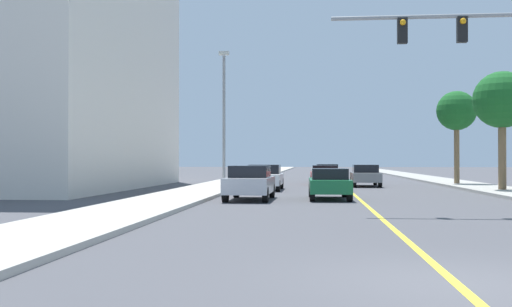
{
  "coord_description": "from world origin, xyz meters",
  "views": [
    {
      "loc": [
        -1.97,
        -8.55,
        1.73
      ],
      "look_at": [
        -4.92,
        21.69,
        2.05
      ],
      "focal_mm": 41.91,
      "sensor_mm": 36.0,
      "label": 1
    }
  ],
  "objects_px": {
    "palm_far": "(457,112)",
    "car_white": "(265,177)",
    "car_gray": "(365,175)",
    "car_silver": "(250,182)",
    "car_red": "(325,174)",
    "street_lamp": "(224,112)",
    "palm_mid": "(502,101)",
    "car_green": "(329,183)",
    "traffic_signal_mast": "(512,60)",
    "car_black": "(327,172)"
  },
  "relations": [
    {
      "from": "palm_far",
      "to": "car_white",
      "type": "relative_size",
      "value": 1.39
    },
    {
      "from": "car_gray",
      "to": "car_white",
      "type": "xyz_separation_m",
      "value": [
        -6.14,
        -5.35,
        0.01
      ]
    },
    {
      "from": "car_silver",
      "to": "car_gray",
      "type": "relative_size",
      "value": 0.92
    },
    {
      "from": "car_red",
      "to": "car_gray",
      "type": "bearing_deg",
      "value": -42.94
    },
    {
      "from": "street_lamp",
      "to": "palm_mid",
      "type": "height_order",
      "value": "street_lamp"
    },
    {
      "from": "street_lamp",
      "to": "car_silver",
      "type": "relative_size",
      "value": 1.79
    },
    {
      "from": "car_green",
      "to": "palm_far",
      "type": "bearing_deg",
      "value": 57.92
    },
    {
      "from": "car_gray",
      "to": "palm_mid",
      "type": "bearing_deg",
      "value": -43.19
    },
    {
      "from": "traffic_signal_mast",
      "to": "car_red",
      "type": "height_order",
      "value": "traffic_signal_mast"
    },
    {
      "from": "traffic_signal_mast",
      "to": "car_green",
      "type": "relative_size",
      "value": 2.0
    },
    {
      "from": "car_silver",
      "to": "car_black",
      "type": "height_order",
      "value": "car_silver"
    },
    {
      "from": "palm_mid",
      "to": "car_green",
      "type": "height_order",
      "value": "palm_mid"
    },
    {
      "from": "palm_far",
      "to": "car_gray",
      "type": "height_order",
      "value": "palm_far"
    },
    {
      "from": "car_black",
      "to": "car_white",
      "type": "height_order",
      "value": "car_white"
    },
    {
      "from": "car_red",
      "to": "car_silver",
      "type": "height_order",
      "value": "car_silver"
    },
    {
      "from": "car_silver",
      "to": "car_green",
      "type": "bearing_deg",
      "value": -166.53
    },
    {
      "from": "palm_far",
      "to": "car_gray",
      "type": "relative_size",
      "value": 1.35
    },
    {
      "from": "palm_far",
      "to": "car_green",
      "type": "distance_m",
      "value": 17.82
    },
    {
      "from": "traffic_signal_mast",
      "to": "car_white",
      "type": "relative_size",
      "value": 1.86
    },
    {
      "from": "car_silver",
      "to": "car_green",
      "type": "relative_size",
      "value": 1.02
    },
    {
      "from": "car_green",
      "to": "car_black",
      "type": "height_order",
      "value": "car_black"
    },
    {
      "from": "car_gray",
      "to": "car_white",
      "type": "distance_m",
      "value": 8.14
    },
    {
      "from": "palm_mid",
      "to": "car_red",
      "type": "distance_m",
      "value": 13.42
    },
    {
      "from": "palm_mid",
      "to": "car_gray",
      "type": "relative_size",
      "value": 1.38
    },
    {
      "from": "palm_far",
      "to": "car_green",
      "type": "xyz_separation_m",
      "value": [
        -8.87,
        -14.86,
        -4.25
      ]
    },
    {
      "from": "car_black",
      "to": "palm_far",
      "type": "bearing_deg",
      "value": -40.44
    },
    {
      "from": "traffic_signal_mast",
      "to": "car_white",
      "type": "distance_m",
      "value": 17.34
    },
    {
      "from": "car_green",
      "to": "car_gray",
      "type": "distance_m",
      "value": 13.38
    },
    {
      "from": "traffic_signal_mast",
      "to": "car_gray",
      "type": "xyz_separation_m",
      "value": [
        -3.07,
        19.41,
        -4.24
      ]
    },
    {
      "from": "street_lamp",
      "to": "car_black",
      "type": "xyz_separation_m",
      "value": [
        5.93,
        15.29,
        -3.63
      ]
    },
    {
      "from": "car_green",
      "to": "car_gray",
      "type": "xyz_separation_m",
      "value": [
        2.66,
        13.11,
        0.04
      ]
    },
    {
      "from": "car_gray",
      "to": "car_silver",
      "type": "bearing_deg",
      "value": -112.83
    },
    {
      "from": "car_green",
      "to": "car_black",
      "type": "distance_m",
      "value": 21.45
    },
    {
      "from": "street_lamp",
      "to": "car_green",
      "type": "height_order",
      "value": "street_lamp"
    },
    {
      "from": "palm_mid",
      "to": "car_silver",
      "type": "xyz_separation_m",
      "value": [
        -12.75,
        -7.43,
        -4.11
      ]
    },
    {
      "from": "traffic_signal_mast",
      "to": "street_lamp",
      "type": "bearing_deg",
      "value": 132.26
    },
    {
      "from": "car_silver",
      "to": "car_white",
      "type": "bearing_deg",
      "value": -88.69
    },
    {
      "from": "palm_far",
      "to": "car_silver",
      "type": "distance_m",
      "value": 20.31
    },
    {
      "from": "car_green",
      "to": "car_black",
      "type": "bearing_deg",
      "value": 87.87
    },
    {
      "from": "palm_far",
      "to": "car_red",
      "type": "distance_m",
      "value": 9.79
    },
    {
      "from": "car_red",
      "to": "car_green",
      "type": "distance_m",
      "value": 15.43
    },
    {
      "from": "traffic_signal_mast",
      "to": "car_gray",
      "type": "height_order",
      "value": "traffic_signal_mast"
    },
    {
      "from": "palm_mid",
      "to": "car_green",
      "type": "xyz_separation_m",
      "value": [
        -9.34,
        -6.66,
        -4.18
      ]
    },
    {
      "from": "car_red",
      "to": "car_green",
      "type": "relative_size",
      "value": 0.96
    },
    {
      "from": "palm_mid",
      "to": "car_silver",
      "type": "relative_size",
      "value": 1.49
    },
    {
      "from": "palm_mid",
      "to": "palm_far",
      "type": "distance_m",
      "value": 8.21
    },
    {
      "from": "car_red",
      "to": "car_silver",
      "type": "distance_m",
      "value": 16.56
    },
    {
      "from": "car_gray",
      "to": "car_white",
      "type": "height_order",
      "value": "car_white"
    },
    {
      "from": "car_red",
      "to": "car_black",
      "type": "bearing_deg",
      "value": 86.39
    },
    {
      "from": "palm_mid",
      "to": "car_white",
      "type": "distance_m",
      "value": 13.51
    }
  ]
}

